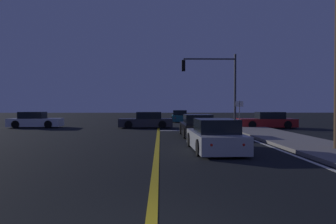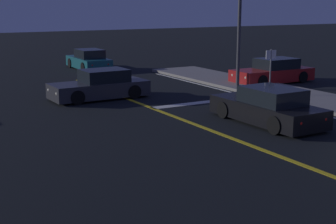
{
  "view_description": "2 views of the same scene",
  "coord_description": "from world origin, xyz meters",
  "px_view_note": "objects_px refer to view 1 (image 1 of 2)",
  "views": [
    {
      "loc": [
        0.15,
        -4.62,
        1.9
      ],
      "look_at": [
        0.62,
        16.44,
        1.47
      ],
      "focal_mm": 35.76,
      "sensor_mm": 36.0,
      "label": 1
    },
    {
      "loc": [
        -9.57,
        2.35,
        4.28
      ],
      "look_at": [
        -1.51,
        16.31,
        0.76
      ],
      "focal_mm": 53.05,
      "sensor_mm": 36.0,
      "label": 2
    }
  ],
  "objects_px": {
    "car_lead_oncoming_black": "(197,127)",
    "traffic_signal_near_right": "(216,79)",
    "car_side_waiting_silver": "(215,137)",
    "car_distant_tail_red": "(267,121)",
    "car_mid_block_charcoal": "(146,121)",
    "car_parked_curb_white": "(35,121)",
    "street_sign_corner": "(239,110)",
    "car_far_approaching_teal": "(180,117)"
  },
  "relations": [
    {
      "from": "car_lead_oncoming_black",
      "to": "traffic_signal_near_right",
      "type": "xyz_separation_m",
      "value": [
        2.27,
        6.72,
        3.49
      ]
    },
    {
      "from": "car_side_waiting_silver",
      "to": "car_distant_tail_red",
      "type": "relative_size",
      "value": 1.0
    },
    {
      "from": "car_mid_block_charcoal",
      "to": "car_parked_curb_white",
      "type": "height_order",
      "value": "same"
    },
    {
      "from": "car_distant_tail_red",
      "to": "car_lead_oncoming_black",
      "type": "bearing_deg",
      "value": 136.87
    },
    {
      "from": "traffic_signal_near_right",
      "to": "street_sign_corner",
      "type": "height_order",
      "value": "traffic_signal_near_right"
    },
    {
      "from": "car_mid_block_charcoal",
      "to": "car_distant_tail_red",
      "type": "distance_m",
      "value": 10.1
    },
    {
      "from": "car_far_approaching_teal",
      "to": "street_sign_corner",
      "type": "distance_m",
      "value": 14.29
    },
    {
      "from": "traffic_signal_near_right",
      "to": "car_side_waiting_silver",
      "type": "bearing_deg",
      "value": 80.37
    },
    {
      "from": "car_lead_oncoming_black",
      "to": "street_sign_corner",
      "type": "xyz_separation_m",
      "value": [
        3.54,
        3.92,
        0.93
      ]
    },
    {
      "from": "traffic_signal_near_right",
      "to": "street_sign_corner",
      "type": "xyz_separation_m",
      "value": [
        1.26,
        -2.8,
        -2.55
      ]
    },
    {
      "from": "car_parked_curb_white",
      "to": "car_distant_tail_red",
      "type": "relative_size",
      "value": 0.92
    },
    {
      "from": "car_side_waiting_silver",
      "to": "traffic_signal_near_right",
      "type": "xyz_separation_m",
      "value": [
        2.27,
        13.36,
        3.49
      ]
    },
    {
      "from": "car_mid_block_charcoal",
      "to": "car_lead_oncoming_black",
      "type": "height_order",
      "value": "same"
    },
    {
      "from": "car_distant_tail_red",
      "to": "car_far_approaching_teal",
      "type": "relative_size",
      "value": 1.06
    },
    {
      "from": "car_distant_tail_red",
      "to": "traffic_signal_near_right",
      "type": "relative_size",
      "value": 0.78
    },
    {
      "from": "car_mid_block_charcoal",
      "to": "traffic_signal_near_right",
      "type": "height_order",
      "value": "traffic_signal_near_right"
    },
    {
      "from": "car_lead_oncoming_black",
      "to": "car_parked_curb_white",
      "type": "bearing_deg",
      "value": 147.07
    },
    {
      "from": "car_parked_curb_white",
      "to": "street_sign_corner",
      "type": "distance_m",
      "value": 17.05
    },
    {
      "from": "car_distant_tail_red",
      "to": "street_sign_corner",
      "type": "xyz_separation_m",
      "value": [
        -3.12,
        -3.27,
        0.93
      ]
    },
    {
      "from": "car_parked_curb_white",
      "to": "car_lead_oncoming_black",
      "type": "bearing_deg",
      "value": 56.36
    },
    {
      "from": "car_distant_tail_red",
      "to": "car_far_approaching_teal",
      "type": "bearing_deg",
      "value": 32.28
    },
    {
      "from": "car_side_waiting_silver",
      "to": "car_mid_block_charcoal",
      "type": "relative_size",
      "value": 1.05
    },
    {
      "from": "car_mid_block_charcoal",
      "to": "car_lead_oncoming_black",
      "type": "distance_m",
      "value": 8.29
    },
    {
      "from": "car_lead_oncoming_black",
      "to": "traffic_signal_near_right",
      "type": "relative_size",
      "value": 0.77
    },
    {
      "from": "car_side_waiting_silver",
      "to": "car_lead_oncoming_black",
      "type": "distance_m",
      "value": 6.64
    },
    {
      "from": "car_distant_tail_red",
      "to": "traffic_signal_near_right",
      "type": "distance_m",
      "value": 5.62
    },
    {
      "from": "car_far_approaching_teal",
      "to": "car_distant_tail_red",
      "type": "bearing_deg",
      "value": -56.08
    },
    {
      "from": "street_sign_corner",
      "to": "car_parked_curb_white",
      "type": "bearing_deg",
      "value": 165.46
    },
    {
      "from": "car_mid_block_charcoal",
      "to": "street_sign_corner",
      "type": "xyz_separation_m",
      "value": [
        6.97,
        -3.63,
        0.94
      ]
    },
    {
      "from": "car_side_waiting_silver",
      "to": "car_lead_oncoming_black",
      "type": "bearing_deg",
      "value": 88.28
    },
    {
      "from": "car_far_approaching_teal",
      "to": "traffic_signal_near_right",
      "type": "xyz_separation_m",
      "value": [
        2.35,
        -11.0,
        3.49
      ]
    },
    {
      "from": "car_parked_curb_white",
      "to": "car_far_approaching_teal",
      "type": "bearing_deg",
      "value": 125.22
    },
    {
      "from": "car_mid_block_charcoal",
      "to": "car_distant_tail_red",
      "type": "relative_size",
      "value": 0.95
    },
    {
      "from": "car_distant_tail_red",
      "to": "traffic_signal_near_right",
      "type": "height_order",
      "value": "traffic_signal_near_right"
    },
    {
      "from": "car_parked_curb_white",
      "to": "street_sign_corner",
      "type": "height_order",
      "value": "street_sign_corner"
    },
    {
      "from": "car_mid_block_charcoal",
      "to": "car_lead_oncoming_black",
      "type": "xyz_separation_m",
      "value": [
        3.44,
        -7.55,
        0.0
      ]
    },
    {
      "from": "street_sign_corner",
      "to": "car_lead_oncoming_black",
      "type": "bearing_deg",
      "value": -132.05
    },
    {
      "from": "car_side_waiting_silver",
      "to": "traffic_signal_near_right",
      "type": "bearing_deg",
      "value": 78.59
    },
    {
      "from": "car_side_waiting_silver",
      "to": "car_far_approaching_teal",
      "type": "bearing_deg",
      "value": 88.41
    },
    {
      "from": "car_parked_curb_white",
      "to": "car_lead_oncoming_black",
      "type": "distance_m",
      "value": 15.31
    },
    {
      "from": "car_mid_block_charcoal",
      "to": "car_lead_oncoming_black",
      "type": "relative_size",
      "value": 0.97
    },
    {
      "from": "car_side_waiting_silver",
      "to": "street_sign_corner",
      "type": "height_order",
      "value": "street_sign_corner"
    }
  ]
}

